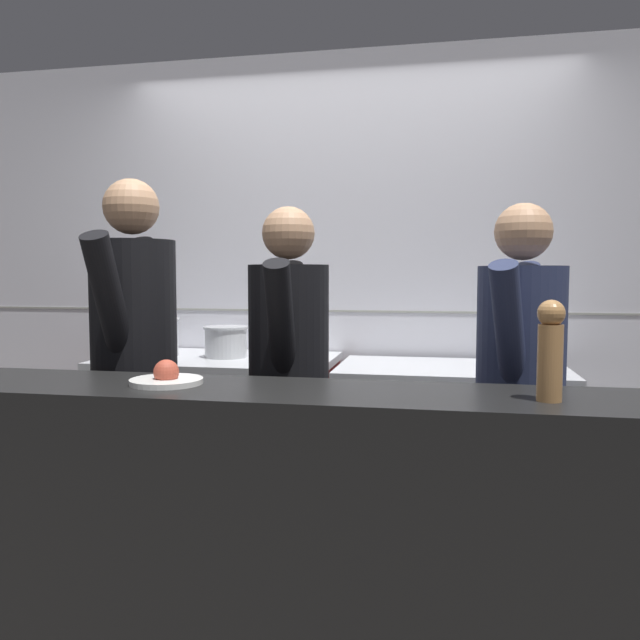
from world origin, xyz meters
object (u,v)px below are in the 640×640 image
(oven_range, at_px, (220,442))
(chef_sous, at_px, (289,382))
(chef_line, at_px, (520,393))
(chef_head_cook, at_px, (135,364))
(stock_pot, at_px, (146,336))
(braising_pot, at_px, (287,341))
(sauce_pot, at_px, (226,341))
(pepper_mill, at_px, (550,348))
(plated_dish_main, at_px, (166,378))

(oven_range, relative_size, chef_sous, 0.74)
(chef_line, bearing_deg, chef_sous, -163.41)
(oven_range, distance_m, chef_line, 1.66)
(oven_range, height_order, chef_head_cook, chef_head_cook)
(stock_pot, height_order, braising_pot, stock_pot)
(stock_pot, xyz_separation_m, chef_line, (1.85, -0.62, -0.12))
(sauce_pot, height_order, chef_head_cook, chef_head_cook)
(oven_range, bearing_deg, stock_pot, -174.46)
(sauce_pot, relative_size, pepper_mill, 0.81)
(chef_sous, bearing_deg, plated_dish_main, -120.00)
(plated_dish_main, bearing_deg, chef_head_cook, 126.38)
(sauce_pot, xyz_separation_m, chef_sous, (0.50, -0.64, -0.10))
(plated_dish_main, height_order, chef_line, chef_line)
(chef_head_cook, bearing_deg, braising_pot, 50.91)
(stock_pot, height_order, chef_line, chef_line)
(sauce_pot, distance_m, chef_line, 1.57)
(stock_pot, height_order, plated_dish_main, stock_pot)
(plated_dish_main, bearing_deg, braising_pot, 85.44)
(oven_range, distance_m, stock_pot, 0.69)
(chef_head_cook, bearing_deg, oven_range, 75.81)
(braising_pot, height_order, plated_dish_main, braising_pot)
(stock_pot, bearing_deg, braising_pot, 3.51)
(plated_dish_main, distance_m, pepper_mill, 1.20)
(braising_pot, height_order, chef_head_cook, chef_head_cook)
(oven_range, distance_m, plated_dish_main, 1.37)
(chef_head_cook, bearing_deg, chef_line, -2.92)
(plated_dish_main, bearing_deg, chef_line, 25.35)
(sauce_pot, bearing_deg, chef_sous, -51.89)
(oven_range, relative_size, pepper_mill, 4.18)
(oven_range, relative_size, sauce_pot, 5.17)
(pepper_mill, relative_size, chef_head_cook, 0.16)
(braising_pot, distance_m, pepper_mill, 1.69)
(oven_range, bearing_deg, chef_head_cook, -100.27)
(braising_pot, xyz_separation_m, chef_line, (1.09, -0.67, -0.11))
(chef_head_cook, bearing_deg, sauce_pot, 73.22)
(pepper_mill, xyz_separation_m, chef_line, (-0.01, 0.61, -0.24))
(oven_range, xyz_separation_m, sauce_pot, (0.03, 0.01, 0.55))
(oven_range, distance_m, sauce_pot, 0.55)
(sauce_pot, height_order, braising_pot, braising_pot)
(stock_pot, height_order, sauce_pot, stock_pot)
(chef_sous, bearing_deg, chef_head_cook, 179.45)
(stock_pot, relative_size, pepper_mill, 1.24)
(oven_range, distance_m, chef_head_cook, 0.87)
(stock_pot, height_order, chef_sous, chef_sous)
(chef_line, bearing_deg, sauce_pot, 173.21)
(stock_pot, bearing_deg, pepper_mill, -33.61)
(stock_pot, xyz_separation_m, plated_dish_main, (0.67, -1.19, -0.01))
(braising_pot, bearing_deg, chef_head_cook, -125.17)
(oven_range, bearing_deg, sauce_pot, 15.72)
(braising_pot, distance_m, chef_sous, 0.67)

